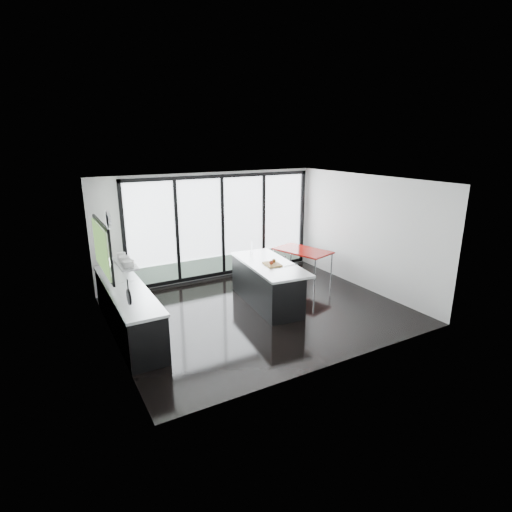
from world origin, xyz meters
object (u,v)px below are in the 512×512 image
bar_stool_near (295,292)px  red_table (302,264)px  island (266,283)px  bar_stool_far (283,282)px

bar_stool_near → red_table: (1.33, 1.56, 0.02)m
bar_stool_near → island: bearing=123.2°
island → bar_stool_near: island is taller
bar_stool_far → red_table: bearing=36.5°
bar_stool_near → red_table: size_ratio=0.51×
bar_stool_near → bar_stool_far: bearing=74.5°
island → red_table: size_ratio=1.65×
island → bar_stool_near: 0.69m
bar_stool_near → red_table: bearing=47.8°
bar_stool_near → bar_stool_far: (0.18, 0.75, -0.02)m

